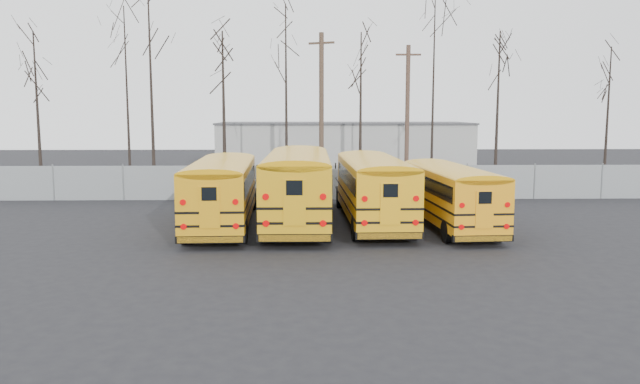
{
  "coord_description": "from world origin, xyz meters",
  "views": [
    {
      "loc": [
        -1.47,
        -24.04,
        5.13
      ],
      "look_at": [
        -0.82,
        3.09,
        1.6
      ],
      "focal_mm": 35.0,
      "sensor_mm": 36.0,
      "label": 1
    }
  ],
  "objects_px": {
    "bus_a": "(222,187)",
    "utility_pole_right": "(407,115)",
    "bus_c": "(373,184)",
    "bus_b": "(298,181)",
    "utility_pole_left": "(321,108)",
    "bus_d": "(449,191)"
  },
  "relations": [
    {
      "from": "bus_a",
      "to": "bus_c",
      "type": "height_order",
      "value": "bus_c"
    },
    {
      "from": "bus_d",
      "to": "utility_pole_left",
      "type": "distance_m",
      "value": 16.69
    },
    {
      "from": "bus_c",
      "to": "utility_pole_left",
      "type": "xyz_separation_m",
      "value": [
        -1.97,
        14.52,
        3.46
      ]
    },
    {
      "from": "bus_b",
      "to": "utility_pole_left",
      "type": "distance_m",
      "value": 15.05
    },
    {
      "from": "bus_b",
      "to": "bus_d",
      "type": "xyz_separation_m",
      "value": [
        6.69,
        -0.8,
        -0.35
      ]
    },
    {
      "from": "bus_c",
      "to": "bus_d",
      "type": "distance_m",
      "value": 3.41
    },
    {
      "from": "bus_c",
      "to": "bus_d",
      "type": "xyz_separation_m",
      "value": [
        3.28,
        -0.89,
        -0.2
      ]
    },
    {
      "from": "bus_b",
      "to": "utility_pole_right",
      "type": "distance_m",
      "value": 16.6
    },
    {
      "from": "bus_b",
      "to": "bus_d",
      "type": "relative_size",
      "value": 1.2
    },
    {
      "from": "bus_c",
      "to": "utility_pole_right",
      "type": "bearing_deg",
      "value": 73.87
    },
    {
      "from": "bus_b",
      "to": "bus_c",
      "type": "xyz_separation_m",
      "value": [
        3.41,
        0.09,
        -0.15
      ]
    },
    {
      "from": "bus_d",
      "to": "bus_a",
      "type": "bearing_deg",
      "value": 174.61
    },
    {
      "from": "bus_d",
      "to": "utility_pole_right",
      "type": "distance_m",
      "value": 15.78
    },
    {
      "from": "bus_a",
      "to": "utility_pole_right",
      "type": "xyz_separation_m",
      "value": [
        10.63,
        15.12,
        3.08
      ]
    },
    {
      "from": "bus_b",
      "to": "utility_pole_left",
      "type": "relative_size",
      "value": 1.18
    },
    {
      "from": "bus_a",
      "to": "bus_d",
      "type": "relative_size",
      "value": 1.09
    },
    {
      "from": "bus_d",
      "to": "utility_pole_left",
      "type": "relative_size",
      "value": 0.99
    },
    {
      "from": "bus_c",
      "to": "bus_d",
      "type": "bearing_deg",
      "value": -16.36
    },
    {
      "from": "bus_a",
      "to": "utility_pole_right",
      "type": "relative_size",
      "value": 1.17
    },
    {
      "from": "bus_d",
      "to": "utility_pole_right",
      "type": "xyz_separation_m",
      "value": [
        0.6,
        15.43,
        3.25
      ]
    },
    {
      "from": "bus_a",
      "to": "utility_pole_right",
      "type": "height_order",
      "value": "utility_pole_right"
    },
    {
      "from": "bus_a",
      "to": "utility_pole_left",
      "type": "height_order",
      "value": "utility_pole_left"
    }
  ]
}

